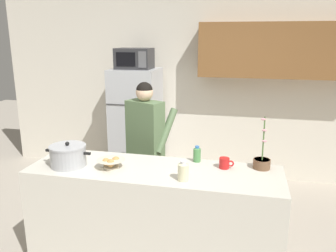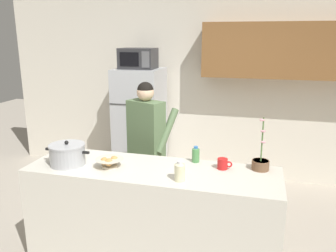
# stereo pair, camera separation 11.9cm
# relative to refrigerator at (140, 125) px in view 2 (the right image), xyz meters

# --- Properties ---
(back_wall_unit) EXTENTS (6.00, 0.48, 2.60)m
(back_wall_unit) POSITION_rel_refrigerator_xyz_m (1.04, 0.40, 0.62)
(back_wall_unit) COLOR silver
(back_wall_unit) RESTS_ON ground
(kitchen_island) EXTENTS (2.23, 0.68, 0.92)m
(kitchen_island) POSITION_rel_refrigerator_xyz_m (0.77, -1.85, -0.35)
(kitchen_island) COLOR silver
(kitchen_island) RESTS_ON ground
(refrigerator) EXTENTS (0.64, 0.68, 1.61)m
(refrigerator) POSITION_rel_refrigerator_xyz_m (0.00, 0.00, 0.00)
(refrigerator) COLOR #B7BABF
(refrigerator) RESTS_ON ground
(microwave) EXTENTS (0.48, 0.37, 0.28)m
(microwave) POSITION_rel_refrigerator_xyz_m (0.00, -0.02, 0.95)
(microwave) COLOR #2D2D30
(microwave) RESTS_ON refrigerator
(person_near_pot) EXTENTS (0.58, 0.54, 1.58)m
(person_near_pot) POSITION_rel_refrigerator_xyz_m (0.47, -1.10, 0.17)
(person_near_pot) COLOR #726656
(person_near_pot) RESTS_ON ground
(cooking_pot) EXTENTS (0.43, 0.32, 0.23)m
(cooking_pot) POSITION_rel_refrigerator_xyz_m (-0.00, -1.95, 0.21)
(cooking_pot) COLOR #ADAFB5
(cooking_pot) RESTS_ON kitchen_island
(coffee_mug) EXTENTS (0.13, 0.09, 0.10)m
(coffee_mug) POSITION_rel_refrigerator_xyz_m (1.37, -1.69, 0.16)
(coffee_mug) COLOR red
(coffee_mug) RESTS_ON kitchen_island
(bread_bowl) EXTENTS (0.25, 0.25, 0.10)m
(bread_bowl) POSITION_rel_refrigerator_xyz_m (0.40, -1.92, 0.16)
(bread_bowl) COLOR beige
(bread_bowl) RESTS_ON kitchen_island
(bottle_near_edge) EXTENTS (0.07, 0.07, 0.15)m
(bottle_near_edge) POSITION_rel_refrigerator_xyz_m (1.11, -1.58, 0.19)
(bottle_near_edge) COLOR #4C8C4C
(bottle_near_edge) RESTS_ON kitchen_island
(bottle_mid_counter) EXTENTS (0.09, 0.09, 0.17)m
(bottle_mid_counter) POSITION_rel_refrigerator_xyz_m (1.06, -2.04, 0.20)
(bottle_mid_counter) COLOR beige
(bottle_mid_counter) RESTS_ON kitchen_island
(potted_orchid) EXTENTS (0.15, 0.15, 0.47)m
(potted_orchid) POSITION_rel_refrigerator_xyz_m (1.69, -1.62, 0.18)
(potted_orchid) COLOR brown
(potted_orchid) RESTS_ON kitchen_island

